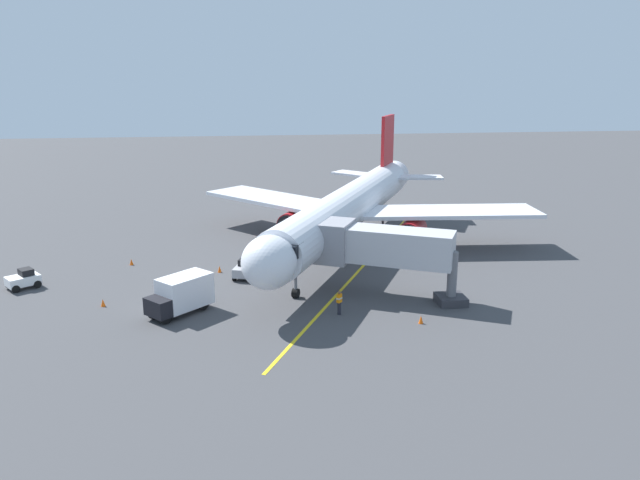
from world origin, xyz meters
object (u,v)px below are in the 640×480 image
(airplane, at_px, (349,208))
(safety_cone_wing_port, at_px, (421,319))
(ground_crew_marshaller, at_px, (339,302))
(box_truck_near_nose, at_px, (180,295))
(tug_portside, at_px, (23,279))
(safety_cone_nose_right, at_px, (103,303))
(safety_cone_wing_starboard, at_px, (131,262))
(jet_bridge, at_px, (376,246))
(safety_cone_nose_left, at_px, (220,269))
(tug_starboard_side, at_px, (245,270))

(airplane, distance_m, safety_cone_wing_port, 18.71)
(ground_crew_marshaller, distance_m, box_truck_near_nose, 10.90)
(ground_crew_marshaller, distance_m, tug_portside, 24.76)
(safety_cone_wing_port, bearing_deg, safety_cone_nose_right, -15.65)
(box_truck_near_nose, distance_m, safety_cone_nose_right, 6.12)
(tug_portside, bearing_deg, safety_cone_wing_starboard, -145.43)
(safety_cone_nose_right, bearing_deg, box_truck_near_nose, 159.45)
(jet_bridge, distance_m, ground_crew_marshaller, 5.58)
(safety_cone_nose_right, xyz_separation_m, safety_cone_wing_starboard, (-0.43, -9.83, 0.00))
(tug_portside, bearing_deg, safety_cone_wing_port, 159.04)
(safety_cone_nose_right, relative_size, safety_cone_wing_starboard, 1.00)
(jet_bridge, height_order, safety_cone_nose_left, jet_bridge)
(airplane, xyz_separation_m, tug_portside, (26.79, 7.42, -3.30))
(tug_portside, relative_size, tug_starboard_side, 1.04)
(tug_portside, relative_size, safety_cone_nose_right, 4.98)
(tug_starboard_side, xyz_separation_m, safety_cone_nose_left, (2.10, -1.74, -0.43))
(ground_crew_marshaller, height_order, tug_portside, ground_crew_marshaller)
(jet_bridge, xyz_separation_m, safety_cone_wing_starboard, (19.24, -10.07, -3.49))
(box_truck_near_nose, xyz_separation_m, safety_cone_wing_port, (-15.87, 3.91, -1.11))
(ground_crew_marshaller, bearing_deg, safety_cone_nose_right, -12.82)
(jet_bridge, relative_size, box_truck_near_nose, 2.35)
(airplane, distance_m, safety_cone_nose_left, 13.66)
(ground_crew_marshaller, bearing_deg, tug_portside, -20.23)
(ground_crew_marshaller, xyz_separation_m, tug_portside, (23.23, -8.56, -0.18))
(box_truck_near_nose, distance_m, safety_cone_nose_left, 9.24)
(airplane, relative_size, tug_portside, 13.67)
(ground_crew_marshaller, xyz_separation_m, safety_cone_nose_right, (16.40, -3.73, -0.61))
(ground_crew_marshaller, distance_m, safety_cone_wing_port, 5.63)
(jet_bridge, distance_m, tug_portside, 27.16)
(jet_bridge, distance_m, safety_cone_nose_left, 14.01)
(airplane, distance_m, box_truck_near_nose, 20.46)
(airplane, distance_m, safety_cone_nose_right, 23.72)
(safety_cone_nose_left, relative_size, safety_cone_wing_starboard, 1.00)
(airplane, bearing_deg, jet_bridge, 88.67)
(safety_cone_nose_left, xyz_separation_m, safety_cone_wing_starboard, (7.61, -3.09, 0.00))
(tug_portside, distance_m, safety_cone_nose_left, 15.00)
(tug_portside, height_order, safety_cone_wing_starboard, tug_portside)
(jet_bridge, xyz_separation_m, safety_cone_nose_left, (11.63, -6.98, -3.49))
(safety_cone_nose_left, height_order, safety_cone_wing_starboard, same)
(box_truck_near_nose, height_order, tug_starboard_side, box_truck_near_nose)
(airplane, relative_size, ground_crew_marshaller, 21.91)
(safety_cone_nose_right, bearing_deg, tug_starboard_side, -153.77)
(tug_starboard_side, height_order, safety_cone_nose_right, tug_starboard_side)
(box_truck_near_nose, relative_size, safety_cone_wing_starboard, 8.53)
(jet_bridge, xyz_separation_m, safety_cone_nose_right, (19.67, -0.24, -3.49))
(safety_cone_nose_right, relative_size, safety_cone_wing_port, 1.00)
(airplane, relative_size, safety_cone_wing_port, 68.13)
(jet_bridge, height_order, ground_crew_marshaller, jet_bridge)
(tug_portside, bearing_deg, box_truck_near_nose, 150.88)
(tug_starboard_side, height_order, safety_cone_wing_port, tug_starboard_side)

